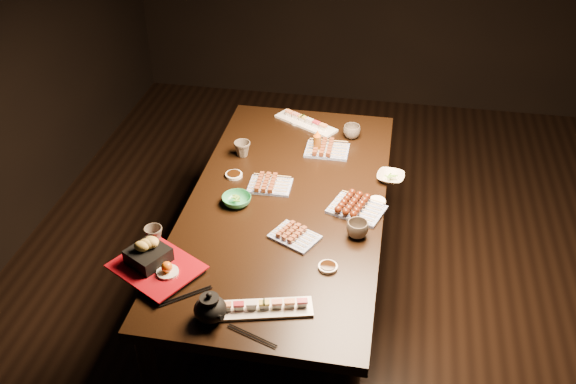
{
  "coord_description": "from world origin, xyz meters",
  "views": [
    {
      "loc": [
        0.12,
        -2.45,
        2.49
      ],
      "look_at": [
        -0.32,
        -0.04,
        0.77
      ],
      "focal_mm": 40.0,
      "sensor_mm": 36.0,
      "label": 1
    }
  ],
  "objects_px": {
    "teacup_near_left": "(154,235)",
    "yakitori_plate_center": "(270,183)",
    "teacup_far_left": "(242,149)",
    "teacup_far_right": "(352,132)",
    "teacup_mid_right": "(357,229)",
    "yakitori_plate_right": "(295,234)",
    "edamame_bowl_cream": "(391,177)",
    "sushi_platter_far": "(306,121)",
    "tempura_tray": "(155,259)",
    "condiment_bottle": "(317,141)",
    "edamame_bowl_green": "(237,200)",
    "dining_table": "(286,263)",
    "teapot": "(210,306)",
    "yakitori_plate_left": "(327,147)",
    "sushi_platter_near": "(264,306)"
  },
  "relations": [
    {
      "from": "sushi_platter_far",
      "to": "tempura_tray",
      "type": "xyz_separation_m",
      "value": [
        -0.4,
        -1.3,
        0.04
      ]
    },
    {
      "from": "teapot",
      "to": "dining_table",
      "type": "bearing_deg",
      "value": 120.18
    },
    {
      "from": "condiment_bottle",
      "to": "edamame_bowl_cream",
      "type": "bearing_deg",
      "value": -27.01
    },
    {
      "from": "condiment_bottle",
      "to": "teacup_mid_right",
      "type": "bearing_deg",
      "value": -67.83
    },
    {
      "from": "yakitori_plate_left",
      "to": "teacup_mid_right",
      "type": "relative_size",
      "value": 2.35
    },
    {
      "from": "edamame_bowl_green",
      "to": "tempura_tray",
      "type": "distance_m",
      "value": 0.54
    },
    {
      "from": "edamame_bowl_cream",
      "to": "condiment_bottle",
      "type": "relative_size",
      "value": 1.04
    },
    {
      "from": "yakitori_plate_center",
      "to": "condiment_bottle",
      "type": "xyz_separation_m",
      "value": [
        0.17,
        0.36,
        0.04
      ]
    },
    {
      "from": "sushi_platter_far",
      "to": "teacup_far_left",
      "type": "relative_size",
      "value": 4.42
    },
    {
      "from": "teacup_near_left",
      "to": "teapot",
      "type": "xyz_separation_m",
      "value": [
        0.36,
        -0.39,
        0.02
      ]
    },
    {
      "from": "dining_table",
      "to": "yakitori_plate_center",
      "type": "bearing_deg",
      "value": 150.83
    },
    {
      "from": "edamame_bowl_green",
      "to": "teacup_far_right",
      "type": "bearing_deg",
      "value": 56.73
    },
    {
      "from": "edamame_bowl_green",
      "to": "tempura_tray",
      "type": "xyz_separation_m",
      "value": [
        -0.2,
        -0.5,
        0.04
      ]
    },
    {
      "from": "edamame_bowl_cream",
      "to": "teacup_far_right",
      "type": "bearing_deg",
      "value": 120.98
    },
    {
      "from": "dining_table",
      "to": "yakitori_plate_center",
      "type": "distance_m",
      "value": 0.43
    },
    {
      "from": "teacup_near_left",
      "to": "teacup_mid_right",
      "type": "relative_size",
      "value": 0.82
    },
    {
      "from": "teapot",
      "to": "yakitori_plate_right",
      "type": "bearing_deg",
      "value": 106.92
    },
    {
      "from": "sushi_platter_far",
      "to": "edamame_bowl_green",
      "type": "relative_size",
      "value": 2.79
    },
    {
      "from": "teacup_far_right",
      "to": "condiment_bottle",
      "type": "distance_m",
      "value": 0.24
    },
    {
      "from": "dining_table",
      "to": "tempura_tray",
      "type": "xyz_separation_m",
      "value": [
        -0.42,
        -0.56,
        0.44
      ]
    },
    {
      "from": "yakitori_plate_right",
      "to": "teacup_far_right",
      "type": "height_order",
      "value": "teacup_far_right"
    },
    {
      "from": "yakitori_plate_left",
      "to": "teacup_far_right",
      "type": "distance_m",
      "value": 0.2
    },
    {
      "from": "teacup_near_left",
      "to": "yakitori_plate_center",
      "type": "bearing_deg",
      "value": 50.49
    },
    {
      "from": "edamame_bowl_cream",
      "to": "sushi_platter_far",
      "type": "bearing_deg",
      "value": 135.89
    },
    {
      "from": "edamame_bowl_cream",
      "to": "teacup_far_left",
      "type": "bearing_deg",
      "value": 173.08
    },
    {
      "from": "sushi_platter_far",
      "to": "teacup_near_left",
      "type": "height_order",
      "value": "teacup_near_left"
    },
    {
      "from": "dining_table",
      "to": "sushi_platter_far",
      "type": "xyz_separation_m",
      "value": [
        -0.02,
        0.74,
        0.4
      ]
    },
    {
      "from": "edamame_bowl_cream",
      "to": "condiment_bottle",
      "type": "distance_m",
      "value": 0.44
    },
    {
      "from": "edamame_bowl_cream",
      "to": "teacup_far_right",
      "type": "xyz_separation_m",
      "value": [
        -0.23,
        0.38,
        0.02
      ]
    },
    {
      "from": "yakitori_plate_left",
      "to": "edamame_bowl_cream",
      "type": "bearing_deg",
      "value": -31.69
    },
    {
      "from": "teacup_far_left",
      "to": "teacup_far_right",
      "type": "xyz_separation_m",
      "value": [
        0.53,
        0.28,
        -0.0
      ]
    },
    {
      "from": "condiment_bottle",
      "to": "yakitori_plate_center",
      "type": "bearing_deg",
      "value": -115.87
    },
    {
      "from": "teacup_far_left",
      "to": "tempura_tray",
      "type": "bearing_deg",
      "value": -98.13
    },
    {
      "from": "yakitori_plate_right",
      "to": "yakitori_plate_left",
      "type": "height_order",
      "value": "yakitori_plate_left"
    },
    {
      "from": "edamame_bowl_green",
      "to": "dining_table",
      "type": "bearing_deg",
      "value": 14.97
    },
    {
      "from": "edamame_bowl_green",
      "to": "teacup_near_left",
      "type": "height_order",
      "value": "teacup_near_left"
    },
    {
      "from": "teacup_mid_right",
      "to": "yakitori_plate_right",
      "type": "bearing_deg",
      "value": -166.75
    },
    {
      "from": "edamame_bowl_green",
      "to": "yakitori_plate_right",
      "type": "bearing_deg",
      "value": -32.85
    },
    {
      "from": "sushi_platter_far",
      "to": "teacup_mid_right",
      "type": "height_order",
      "value": "teacup_mid_right"
    },
    {
      "from": "dining_table",
      "to": "sushi_platter_far",
      "type": "relative_size",
      "value": 4.82
    },
    {
      "from": "teacup_far_left",
      "to": "teacup_far_right",
      "type": "relative_size",
      "value": 0.93
    },
    {
      "from": "sushi_platter_near",
      "to": "condiment_bottle",
      "type": "distance_m",
      "value": 1.16
    },
    {
      "from": "sushi_platter_far",
      "to": "edamame_bowl_green",
      "type": "distance_m",
      "value": 0.82
    },
    {
      "from": "dining_table",
      "to": "tempura_tray",
      "type": "bearing_deg",
      "value": -109.52
    },
    {
      "from": "sushi_platter_near",
      "to": "teacup_far_left",
      "type": "height_order",
      "value": "teacup_far_left"
    },
    {
      "from": "edamame_bowl_cream",
      "to": "teacup_mid_right",
      "type": "bearing_deg",
      "value": -104.68
    },
    {
      "from": "dining_table",
      "to": "teacup_far_left",
      "type": "height_order",
      "value": "teacup_far_left"
    },
    {
      "from": "yakitori_plate_center",
      "to": "teacup_near_left",
      "type": "height_order",
      "value": "teacup_near_left"
    },
    {
      "from": "teacup_far_left",
      "to": "edamame_bowl_cream",
      "type": "bearing_deg",
      "value": -6.92
    },
    {
      "from": "tempura_tray",
      "to": "condiment_bottle",
      "type": "relative_size",
      "value": 2.62
    }
  ]
}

